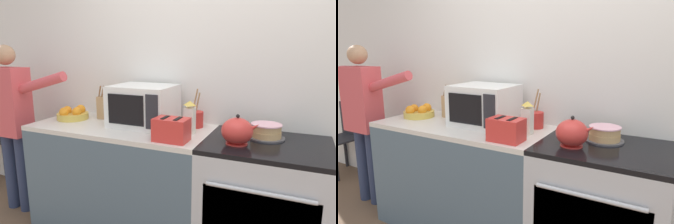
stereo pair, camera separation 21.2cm
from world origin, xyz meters
The scene contains 13 objects.
wall_back centered at (0.00, 0.67, 1.30)m, with size 8.00×0.04×2.60m.
counter_cabinet centered at (-0.75, 0.32, 0.44)m, with size 1.41×0.65×0.88m.
stove_range centered at (0.35, 0.32, 0.44)m, with size 0.79×0.68×0.88m.
layer_cake centered at (0.33, 0.43, 0.93)m, with size 0.25×0.25×0.10m.
tea_kettle centered at (0.18, 0.22, 0.96)m, with size 0.24×0.20×0.19m.
knife_block centered at (-1.01, 0.50, 0.98)m, with size 0.10×0.13×0.28m.
utensil_crock centered at (-0.20, 0.52, 0.95)m, with size 0.12×0.12×0.29m.
fruit_bowl centered at (-1.24, 0.35, 0.92)m, with size 0.26×0.26×0.12m.
microwave centered at (-0.58, 0.40, 1.04)m, with size 0.47×0.40×0.32m.
toaster centered at (-0.23, 0.12, 0.96)m, with size 0.24×0.15×0.15m.
milk_carton centered at (-0.18, 0.33, 0.99)m, with size 0.07×0.07×0.23m.
person_baker centered at (-1.80, 0.20, 0.89)m, with size 0.89×0.20×1.51m.
dining_chair centered at (-2.69, 0.55, 0.48)m, with size 0.40×0.40×0.84m.
Camera 2 is at (0.70, -1.51, 1.47)m, focal length 32.00 mm.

